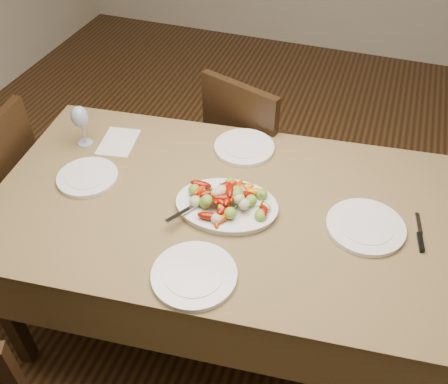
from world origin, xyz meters
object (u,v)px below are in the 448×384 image
plate_near (194,275)px  plate_right (365,227)px  plate_far (244,148)px  chair_far (259,148)px  plate_left (88,177)px  dining_table (224,266)px  wine_glass (81,125)px  serving_platter (227,207)px

plate_near → plate_right: bearing=38.9°
plate_right → plate_far: (-0.57, 0.32, 0.00)m
plate_right → plate_near: (-0.52, -0.42, 0.00)m
chair_far → plate_left: (-0.52, -0.80, 0.29)m
chair_far → dining_table: bearing=113.5°
plate_left → chair_far: bearing=56.9°
plate_far → plate_left: bearing=-143.6°
plate_right → wine_glass: wine_glass is taller
plate_far → wine_glass: (-0.69, -0.19, 0.09)m
serving_platter → plate_right: (0.52, 0.07, -0.00)m
chair_far → plate_right: size_ratio=3.26×
chair_far → serving_platter: 0.84m
plate_left → plate_far: size_ratio=0.94×
dining_table → plate_near: bearing=-86.6°
plate_near → wine_glass: size_ratio=1.43×
dining_table → plate_right: (0.54, 0.05, 0.39)m
plate_near → wine_glass: wine_glass is taller
serving_platter → plate_far: bearing=97.3°
plate_left → wine_glass: bearing=122.7°
chair_far → wine_glass: wine_glass is taller
dining_table → plate_near: 0.54m
plate_far → plate_near: (0.05, -0.73, 0.00)m
serving_platter → plate_near: (0.00, -0.35, -0.00)m
dining_table → plate_far: (-0.03, 0.36, 0.39)m
serving_platter → plate_near: serving_platter is taller
plate_near → plate_far: bearing=94.1°
plate_right → plate_far: size_ratio=1.09×
plate_right → wine_glass: bearing=174.4°
plate_near → wine_glass: (-0.74, 0.54, 0.09)m
chair_far → serving_platter: (0.08, -0.78, 0.30)m
plate_left → plate_far: bearing=36.4°
chair_far → serving_platter: chair_far is taller
chair_far → plate_near: 1.17m
dining_table → serving_platter: (0.02, -0.02, 0.39)m
dining_table → plate_near: plate_near is taller
plate_right → wine_glass: (-1.26, 0.12, 0.09)m
wine_glass → serving_platter: bearing=-14.6°
plate_far → plate_near: bearing=-85.9°
dining_table → chair_far: bearing=94.6°
wine_glass → plate_near: bearing=-36.2°
plate_near → dining_table: bearing=93.4°
serving_platter → wine_glass: 0.77m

